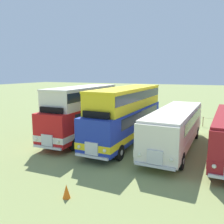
% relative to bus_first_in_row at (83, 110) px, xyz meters
% --- Properties ---
extents(bus_first_in_row, '(2.68, 9.74, 4.49)m').
position_rel_bus_first_in_row_xyz_m(bus_first_in_row, '(0.00, 0.00, 0.00)').
color(bus_first_in_row, red).
rests_on(bus_first_in_row, ground).
extents(bus_second_in_row, '(2.98, 11.18, 4.49)m').
position_rel_bus_first_in_row_xyz_m(bus_second_in_row, '(3.93, 0.29, 0.01)').
color(bus_second_in_row, '#1E339E').
rests_on(bus_second_in_row, ground).
extents(bus_third_in_row, '(3.04, 11.02, 2.99)m').
position_rel_bus_first_in_row_xyz_m(bus_third_in_row, '(7.84, 0.18, -0.71)').
color(bus_third_in_row, silver).
rests_on(bus_third_in_row, ground).
extents(cone_far_end, '(0.36, 0.36, 0.66)m').
position_rel_bus_first_in_row_xyz_m(cone_far_end, '(4.45, -9.14, -2.14)').
color(cone_far_end, orange).
rests_on(cone_far_end, ground).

